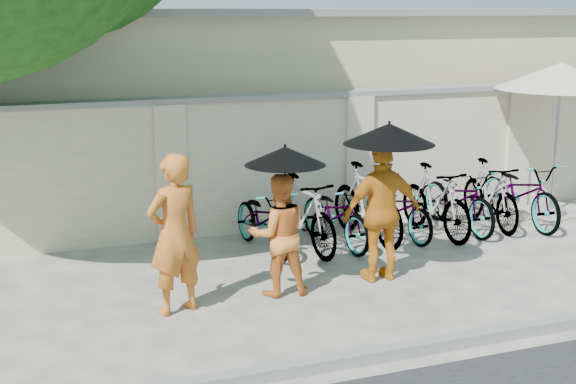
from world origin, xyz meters
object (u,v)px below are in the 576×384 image
object	(u,v)px
monk_left	(174,234)
monk_center	(279,235)
monk_right	(382,212)
patio_umbrella	(561,78)

from	to	relation	value
monk_left	monk_center	bearing A→B (deg)	166.97
monk_center	monk_right	distance (m)	1.38
monk_right	monk_left	bearing A→B (deg)	2.92
monk_right	patio_umbrella	distance (m)	4.79
monk_right	patio_umbrella	world-z (taller)	patio_umbrella
patio_umbrella	monk_center	bearing A→B (deg)	-160.64
monk_center	monk_right	bearing A→B (deg)	-172.04
monk_center	monk_right	world-z (taller)	monk_right
monk_left	patio_umbrella	bearing A→B (deg)	178.12
monk_left	patio_umbrella	size ratio (longest dim) A/B	0.73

